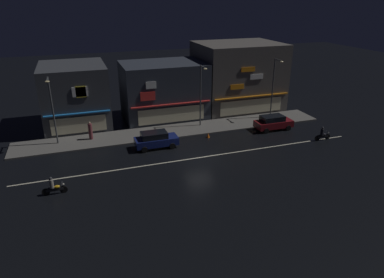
# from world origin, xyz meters

# --- Properties ---
(ground_plane) EXTENTS (140.00, 140.00, 0.00)m
(ground_plane) POSITION_xyz_m (0.00, 0.00, 0.00)
(ground_plane) COLOR black
(lane_divider_stripe) EXTENTS (33.15, 0.16, 0.01)m
(lane_divider_stripe) POSITION_xyz_m (0.00, 0.00, 0.01)
(lane_divider_stripe) COLOR beige
(lane_divider_stripe) RESTS_ON ground
(sidewalk_far) EXTENTS (34.90, 4.08, 0.14)m
(sidewalk_far) POSITION_xyz_m (0.00, 7.41, 0.07)
(sidewalk_far) COLOR #5B5954
(sidewalk_far) RESTS_ON ground
(storefront_left_block) EXTENTS (9.99, 7.22, 6.80)m
(storefront_left_block) POSITION_xyz_m (-0.00, 12.98, 3.39)
(storefront_left_block) COLOR #2D333D
(storefront_left_block) RESTS_ON ground
(storefront_center_block) EXTENTS (7.23, 8.53, 7.07)m
(storefront_center_block) POSITION_xyz_m (-10.47, 13.63, 3.53)
(storefront_center_block) COLOR #383A3F
(storefront_center_block) RESTS_ON ground
(storefront_right_block) EXTENTS (10.67, 8.80, 8.61)m
(storefront_right_block) POSITION_xyz_m (10.47, 13.77, 4.30)
(storefront_right_block) COLOR #56514C
(storefront_right_block) RESTS_ON ground
(streetlamp_west) EXTENTS (0.44, 1.64, 6.93)m
(streetlamp_west) POSITION_xyz_m (-12.74, 7.58, 4.24)
(streetlamp_west) COLOR #47494C
(streetlamp_west) RESTS_ON sidewalk_far
(streetlamp_mid) EXTENTS (0.44, 1.64, 7.05)m
(streetlamp_mid) POSITION_xyz_m (3.06, 7.86, 4.30)
(streetlamp_mid) COLOR #47494C
(streetlamp_mid) RESTS_ON sidewalk_far
(streetlamp_east) EXTENTS (0.44, 1.64, 7.27)m
(streetlamp_east) POSITION_xyz_m (12.46, 7.86, 4.42)
(streetlamp_east) COLOR #47494C
(streetlamp_east) RESTS_ON sidewalk_far
(pedestrian_on_sidewalk) EXTENTS (0.41, 0.41, 1.93)m
(pedestrian_on_sidewalk) POSITION_xyz_m (-9.40, 7.81, 1.03)
(pedestrian_on_sidewalk) COLOR brown
(pedestrian_on_sidewalk) RESTS_ON sidewalk_far
(parked_car_near_kerb) EXTENTS (4.30, 1.98, 1.67)m
(parked_car_near_kerb) POSITION_xyz_m (-3.33, 3.70, 0.87)
(parked_car_near_kerb) COLOR navy
(parked_car_near_kerb) RESTS_ON ground
(parked_car_trailing) EXTENTS (4.30, 1.98, 1.67)m
(parked_car_trailing) POSITION_xyz_m (10.57, 4.33, 0.87)
(parked_car_trailing) COLOR maroon
(parked_car_trailing) RESTS_ON ground
(motorcycle_lead) EXTENTS (1.90, 0.60, 1.52)m
(motorcycle_lead) POSITION_xyz_m (13.83, -0.18, 0.63)
(motorcycle_lead) COLOR black
(motorcycle_lead) RESTS_ON ground
(motorcycle_following) EXTENTS (1.90, 0.60, 1.52)m
(motorcycle_following) POSITION_xyz_m (-12.89, -2.50, 0.63)
(motorcycle_following) COLOR black
(motorcycle_following) RESTS_ON ground
(traffic_cone) EXTENTS (0.36, 0.36, 0.55)m
(traffic_cone) POSITION_xyz_m (2.63, 4.44, 0.28)
(traffic_cone) COLOR orange
(traffic_cone) RESTS_ON ground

